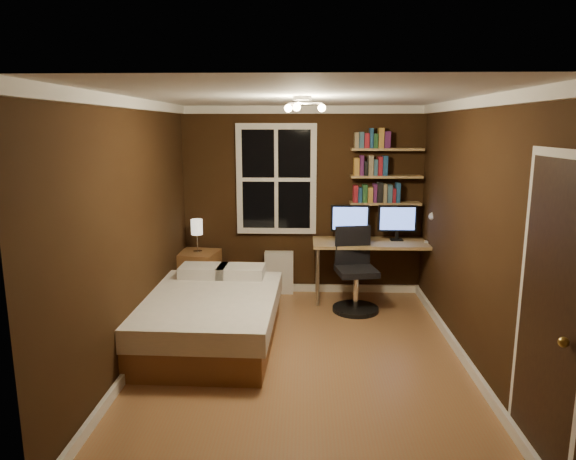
{
  "coord_description": "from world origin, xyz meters",
  "views": [
    {
      "loc": [
        0.03,
        -4.71,
        2.24
      ],
      "look_at": [
        -0.14,
        0.45,
        1.19
      ],
      "focal_mm": 32.0,
      "sensor_mm": 36.0,
      "label": 1
    }
  ],
  "objects_px": {
    "radiator": "(279,272)",
    "monitor_left": "(350,223)",
    "nightstand": "(198,275)",
    "monitor_right": "(397,223)",
    "bedside_lamp": "(197,236)",
    "bed": "(211,317)",
    "desk": "(377,246)",
    "desk_lamp": "(431,227)",
    "office_chair": "(355,279)"
  },
  "relations": [
    {
      "from": "bedside_lamp",
      "to": "monitor_left",
      "type": "height_order",
      "value": "monitor_left"
    },
    {
      "from": "radiator",
      "to": "desk_lamp",
      "type": "distance_m",
      "value": 2.09
    },
    {
      "from": "desk",
      "to": "office_chair",
      "type": "distance_m",
      "value": 0.6
    },
    {
      "from": "desk",
      "to": "desk_lamp",
      "type": "height_order",
      "value": "desk_lamp"
    },
    {
      "from": "bed",
      "to": "bedside_lamp",
      "type": "distance_m",
      "value": 1.6
    },
    {
      "from": "bedside_lamp",
      "to": "monitor_right",
      "type": "xyz_separation_m",
      "value": [
        2.6,
        0.08,
        0.17
      ]
    },
    {
      "from": "radiator",
      "to": "monitor_right",
      "type": "relative_size",
      "value": 1.16
    },
    {
      "from": "bedside_lamp",
      "to": "bed",
      "type": "bearing_deg",
      "value": -73.63
    },
    {
      "from": "desk",
      "to": "desk_lamp",
      "type": "bearing_deg",
      "value": -10.47
    },
    {
      "from": "bed",
      "to": "desk",
      "type": "relative_size",
      "value": 1.18
    },
    {
      "from": "bedside_lamp",
      "to": "radiator",
      "type": "relative_size",
      "value": 0.75
    },
    {
      "from": "radiator",
      "to": "desk_lamp",
      "type": "height_order",
      "value": "desk_lamp"
    },
    {
      "from": "radiator",
      "to": "desk_lamp",
      "type": "xyz_separation_m",
      "value": [
        1.93,
        -0.34,
        0.71
      ]
    },
    {
      "from": "bedside_lamp",
      "to": "monitor_right",
      "type": "distance_m",
      "value": 2.61
    },
    {
      "from": "bedside_lamp",
      "to": "monitor_left",
      "type": "bearing_deg",
      "value": 2.33
    },
    {
      "from": "desk",
      "to": "bed",
      "type": "bearing_deg",
      "value": -143.2
    },
    {
      "from": "monitor_left",
      "to": "desk",
      "type": "bearing_deg",
      "value": -13.4
    },
    {
      "from": "monitor_left",
      "to": "desk_lamp",
      "type": "bearing_deg",
      "value": -11.49
    },
    {
      "from": "monitor_right",
      "to": "radiator",
      "type": "bearing_deg",
      "value": 174.87
    },
    {
      "from": "monitor_left",
      "to": "radiator",
      "type": "bearing_deg",
      "value": 171.55
    },
    {
      "from": "desk",
      "to": "office_chair",
      "type": "height_order",
      "value": "office_chair"
    },
    {
      "from": "desk_lamp",
      "to": "desk",
      "type": "bearing_deg",
      "value": 169.53
    },
    {
      "from": "monitor_right",
      "to": "office_chair",
      "type": "height_order",
      "value": "monitor_right"
    },
    {
      "from": "monitor_left",
      "to": "nightstand",
      "type": "bearing_deg",
      "value": -177.67
    },
    {
      "from": "bed",
      "to": "nightstand",
      "type": "height_order",
      "value": "bed"
    },
    {
      "from": "desk_lamp",
      "to": "monitor_left",
      "type": "bearing_deg",
      "value": 168.51
    },
    {
      "from": "monitor_left",
      "to": "monitor_right",
      "type": "relative_size",
      "value": 1.0
    },
    {
      "from": "bedside_lamp",
      "to": "desk_lamp",
      "type": "height_order",
      "value": "desk_lamp"
    },
    {
      "from": "radiator",
      "to": "monitor_left",
      "type": "height_order",
      "value": "monitor_left"
    },
    {
      "from": "bedside_lamp",
      "to": "monitor_left",
      "type": "distance_m",
      "value": 2.0
    },
    {
      "from": "radiator",
      "to": "office_chair",
      "type": "xyz_separation_m",
      "value": [
        0.97,
        -0.62,
        0.11
      ]
    },
    {
      "from": "nightstand",
      "to": "desk_lamp",
      "type": "xyz_separation_m",
      "value": [
        2.99,
        -0.12,
        0.69
      ]
    },
    {
      "from": "nightstand",
      "to": "bed",
      "type": "bearing_deg",
      "value": -64.77
    },
    {
      "from": "bedside_lamp",
      "to": "monitor_left",
      "type": "xyz_separation_m",
      "value": [
        1.99,
        0.08,
        0.17
      ]
    },
    {
      "from": "office_chair",
      "to": "monitor_left",
      "type": "bearing_deg",
      "value": 84.71
    },
    {
      "from": "monitor_right",
      "to": "monitor_left",
      "type": "bearing_deg",
      "value": 180.0
    },
    {
      "from": "radiator",
      "to": "desk_lamp",
      "type": "relative_size",
      "value": 1.32
    },
    {
      "from": "radiator",
      "to": "office_chair",
      "type": "height_order",
      "value": "office_chair"
    },
    {
      "from": "monitor_left",
      "to": "desk_lamp",
      "type": "xyz_separation_m",
      "value": [
        1.0,
        -0.2,
        -0.01
      ]
    },
    {
      "from": "bed",
      "to": "radiator",
      "type": "relative_size",
      "value": 3.34
    },
    {
      "from": "desk_lamp",
      "to": "office_chair",
      "type": "distance_m",
      "value": 1.17
    },
    {
      "from": "desk",
      "to": "monitor_right",
      "type": "distance_m",
      "value": 0.4
    },
    {
      "from": "bed",
      "to": "desk",
      "type": "bearing_deg",
      "value": 38.46
    },
    {
      "from": "bed",
      "to": "monitor_left",
      "type": "distance_m",
      "value": 2.3
    },
    {
      "from": "bed",
      "to": "monitor_left",
      "type": "bearing_deg",
      "value": 45.64
    },
    {
      "from": "bedside_lamp",
      "to": "desk_lamp",
      "type": "distance_m",
      "value": 2.99
    },
    {
      "from": "nightstand",
      "to": "radiator",
      "type": "height_order",
      "value": "nightstand"
    },
    {
      "from": "bedside_lamp",
      "to": "radiator",
      "type": "bearing_deg",
      "value": 11.73
    },
    {
      "from": "monitor_left",
      "to": "monitor_right",
      "type": "bearing_deg",
      "value": 0.0
    },
    {
      "from": "monitor_left",
      "to": "desk_lamp",
      "type": "height_order",
      "value": "monitor_left"
    }
  ]
}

